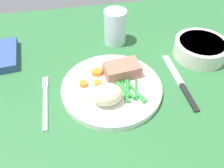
{
  "coord_description": "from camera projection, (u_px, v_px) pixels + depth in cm",
  "views": [
    {
      "loc": [
        -5.63,
        -38.76,
        43.43
      ],
      "look_at": [
        1.94,
        -0.47,
        4.6
      ],
      "focal_mm": 37.55,
      "sensor_mm": 36.0,
      "label": 1
    }
  ],
  "objects": [
    {
      "name": "dining_table",
      "position": [
        104.0,
        94.0,
        0.58
      ],
      "size": [
        120.0,
        90.0,
        2.0
      ],
      "color": "#2D6B38",
      "rests_on": "ground"
    },
    {
      "name": "dinner_plate",
      "position": [
        112.0,
        89.0,
        0.56
      ],
      "size": [
        24.17,
        24.17,
        1.6
      ],
      "primitive_type": "cylinder",
      "color": "white",
      "rests_on": "dining_table"
    },
    {
      "name": "meat_portion",
      "position": [
        122.0,
        70.0,
        0.58
      ],
      "size": [
        9.25,
        6.3,
        3.21
      ],
      "primitive_type": "cube",
      "rotation": [
        0.0,
        0.0,
        0.12
      ],
      "color": "#A86B56",
      "rests_on": "dinner_plate"
    },
    {
      "name": "mashed_potatoes",
      "position": [
        106.0,
        95.0,
        0.51
      ],
      "size": [
        6.94,
        5.27,
        4.8
      ],
      "primitive_type": "ellipsoid",
      "color": "beige",
      "rests_on": "dinner_plate"
    },
    {
      "name": "carrot_slices",
      "position": [
        94.0,
        76.0,
        0.58
      ],
      "size": [
        6.06,
        5.79,
        1.18
      ],
      "color": "orange",
      "rests_on": "dinner_plate"
    },
    {
      "name": "green_beans",
      "position": [
        128.0,
        89.0,
        0.55
      ],
      "size": [
        6.64,
        9.28,
        0.89
      ],
      "color": "#2D8C38",
      "rests_on": "dinner_plate"
    },
    {
      "name": "fork",
      "position": [
        45.0,
        101.0,
        0.54
      ],
      "size": [
        1.44,
        16.6,
        0.4
      ],
      "rotation": [
        0.0,
        0.0,
        -0.03
      ],
      "color": "silver",
      "rests_on": "dining_table"
    },
    {
      "name": "knife",
      "position": [
        180.0,
        82.0,
        0.59
      ],
      "size": [
        1.7,
        20.5,
        0.64
      ],
      "rotation": [
        0.0,
        0.0,
        -0.03
      ],
      "color": "black",
      "rests_on": "dining_table"
    },
    {
      "name": "water_glass",
      "position": [
        115.0,
        29.0,
        0.69
      ],
      "size": [
        6.52,
        6.52,
        10.07
      ],
      "color": "silver",
      "rests_on": "dining_table"
    },
    {
      "name": "salad_bowl",
      "position": [
        200.0,
        48.0,
        0.65
      ],
      "size": [
        14.5,
        14.5,
        4.64
      ],
      "color": "silver",
      "rests_on": "dining_table"
    }
  ]
}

